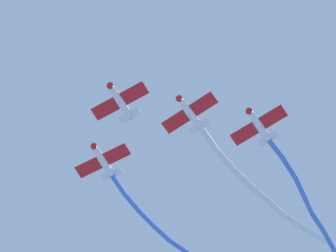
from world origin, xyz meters
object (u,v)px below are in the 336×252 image
object	(u,v)px
airplane_left_wing	(190,113)
airplane_slot	(259,125)
airplane_lead	(120,101)
airplane_right_wing	(103,161)

from	to	relation	value
airplane_left_wing	airplane_slot	world-z (taller)	airplane_left_wing
airplane_lead	airplane_right_wing	world-z (taller)	airplane_right_wing
airplane_left_wing	airplane_right_wing	distance (m)	12.34
airplane_left_wing	airplane_slot	distance (m)	8.32
airplane_lead	airplane_right_wing	xyz separation A→B (m)	(-5.41, 6.30, 0.30)
airplane_lead	airplane_left_wing	size ratio (longest dim) A/B	0.99
airplane_right_wing	airplane_slot	world-z (taller)	airplane_right_wing
airplane_lead	airplane_slot	world-z (taller)	airplane_lead
airplane_right_wing	airplane_lead	bearing A→B (deg)	44.24
airplane_slot	airplane_left_wing	bearing A→B (deg)	-45.42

